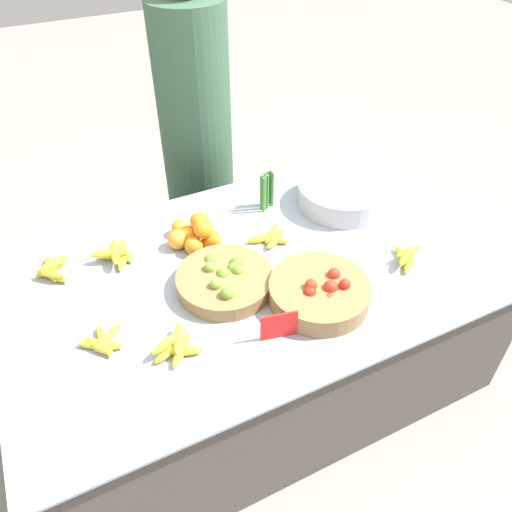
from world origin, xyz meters
TOP-DOWN VIEW (x-y plane):
  - ground_plane at (0.00, 0.00)m, footprint 12.00×12.00m
  - market_table at (0.00, 0.00)m, footprint 1.86×1.13m
  - lime_bowl at (-0.15, -0.05)m, footprint 0.35×0.35m
  - tomato_basket at (0.12, -0.26)m, footprint 0.35×0.35m
  - orange_pile at (-0.16, 0.22)m, footprint 0.20×0.21m
  - metal_bowl at (0.52, 0.20)m, footprint 0.38×0.38m
  - price_sign at (-0.09, -0.34)m, footprint 0.12×0.03m
  - veg_bundle at (0.21, 0.33)m, footprint 0.07×0.05m
  - banana_bunch_middle_left at (-0.61, -0.13)m, footprint 0.16×0.14m
  - banana_bunch_front_center at (-0.69, 0.29)m, footprint 0.13×0.18m
  - banana_bunch_middle_right at (0.52, -0.23)m, footprint 0.15×0.15m
  - banana_bunch_front_left at (-0.40, -0.25)m, footprint 0.16×0.16m
  - banana_bunch_back_center at (-0.45, 0.27)m, footprint 0.16×0.19m
  - banana_bunch_front_right at (0.12, 0.11)m, footprint 0.17×0.15m
  - vendor_person at (0.12, 0.93)m, footprint 0.35×0.35m

SIDE VIEW (x-z plane):
  - ground_plane at x=0.00m, z-range 0.00..0.00m
  - market_table at x=0.00m, z-range 0.00..0.63m
  - banana_bunch_middle_left at x=-0.61m, z-range 0.63..0.66m
  - banana_bunch_front_right at x=0.12m, z-range 0.63..0.66m
  - banana_bunch_front_center at x=-0.69m, z-range 0.63..0.69m
  - banana_bunch_front_left at x=-0.40m, z-range 0.63..0.68m
  - banana_bunch_middle_right at x=0.52m, z-range 0.63..0.68m
  - banana_bunch_back_center at x=-0.45m, z-range 0.63..0.69m
  - lime_bowl at x=-0.15m, z-range 0.62..0.71m
  - tomato_basket at x=0.12m, z-range 0.62..0.72m
  - metal_bowl at x=0.52m, z-range 0.63..0.73m
  - orange_pile at x=-0.16m, z-range 0.62..0.75m
  - price_sign at x=-0.09m, z-range 0.63..0.74m
  - vendor_person at x=0.12m, z-range -0.07..1.48m
  - veg_bundle at x=0.21m, z-range 0.63..0.80m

